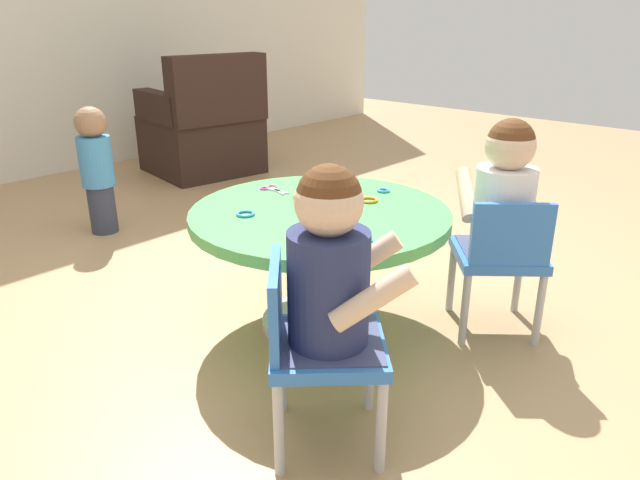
{
  "coord_description": "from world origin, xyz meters",
  "views": [
    {
      "loc": [
        -1.47,
        -1.34,
        1.13
      ],
      "look_at": [
        0.0,
        0.0,
        0.35
      ],
      "focal_mm": 33.07,
      "sensor_mm": 36.0,
      "label": 1
    }
  ],
  "objects_px": {
    "child_chair_right": "(500,256)",
    "child_chair_left": "(315,344)",
    "craft_scissors": "(272,189)",
    "rolling_pin": "(324,200)",
    "toddler_standing": "(97,167)",
    "seated_child_right": "(504,192)",
    "armchair_dark": "(204,131)",
    "seated_child_left": "(331,265)",
    "craft_table": "(320,237)"
  },
  "relations": [
    {
      "from": "child_chair_right",
      "to": "child_chair_left",
      "type": "bearing_deg",
      "value": 174.22
    },
    {
      "from": "craft_scissors",
      "to": "rolling_pin",
      "type": "bearing_deg",
      "value": -94.18
    },
    {
      "from": "craft_scissors",
      "to": "toddler_standing",
      "type": "bearing_deg",
      "value": 94.15
    },
    {
      "from": "child_chair_left",
      "to": "craft_scissors",
      "type": "distance_m",
      "value": 0.93
    },
    {
      "from": "child_chair_left",
      "to": "seated_child_right",
      "type": "bearing_deg",
      "value": -3.97
    },
    {
      "from": "child_chair_right",
      "to": "toddler_standing",
      "type": "relative_size",
      "value": 0.8
    },
    {
      "from": "child_chair_right",
      "to": "rolling_pin",
      "type": "bearing_deg",
      "value": 123.97
    },
    {
      "from": "seated_child_right",
      "to": "armchair_dark",
      "type": "distance_m",
      "value": 2.73
    },
    {
      "from": "seated_child_right",
      "to": "toddler_standing",
      "type": "distance_m",
      "value": 2.09
    },
    {
      "from": "toddler_standing",
      "to": "craft_scissors",
      "type": "xyz_separation_m",
      "value": [
        0.09,
        -1.24,
        0.11
      ]
    },
    {
      "from": "child_chair_left",
      "to": "armchair_dark",
      "type": "xyz_separation_m",
      "value": [
        1.61,
        2.57,
        0.0
      ]
    },
    {
      "from": "toddler_standing",
      "to": "rolling_pin",
      "type": "height_order",
      "value": "toddler_standing"
    },
    {
      "from": "seated_child_right",
      "to": "child_chair_left",
      "type": "bearing_deg",
      "value": 176.03
    },
    {
      "from": "child_chair_right",
      "to": "rolling_pin",
      "type": "xyz_separation_m",
      "value": [
        -0.36,
        0.53,
        0.18
      ]
    },
    {
      "from": "craft_scissors",
      "to": "child_chair_right",
      "type": "bearing_deg",
      "value": -67.8
    },
    {
      "from": "seated_child_left",
      "to": "seated_child_right",
      "type": "distance_m",
      "value": 0.88
    },
    {
      "from": "child_chair_right",
      "to": "armchair_dark",
      "type": "bearing_deg",
      "value": 74.75
    },
    {
      "from": "seated_child_left",
      "to": "child_chair_right",
      "type": "height_order",
      "value": "seated_child_left"
    },
    {
      "from": "craft_table",
      "to": "seated_child_right",
      "type": "bearing_deg",
      "value": -49.0
    },
    {
      "from": "armchair_dark",
      "to": "toddler_standing",
      "type": "height_order",
      "value": "armchair_dark"
    },
    {
      "from": "seated_child_left",
      "to": "toddler_standing",
      "type": "distance_m",
      "value": 2.05
    },
    {
      "from": "seated_child_left",
      "to": "craft_scissors",
      "type": "distance_m",
      "value": 0.92
    },
    {
      "from": "child_chair_right",
      "to": "seated_child_right",
      "type": "distance_m",
      "value": 0.23
    },
    {
      "from": "child_chair_right",
      "to": "toddler_standing",
      "type": "bearing_deg",
      "value": 101.65
    },
    {
      "from": "seated_child_right",
      "to": "craft_scissors",
      "type": "relative_size",
      "value": 3.7
    },
    {
      "from": "child_chair_right",
      "to": "craft_scissors",
      "type": "distance_m",
      "value": 0.9
    },
    {
      "from": "seated_child_right",
      "to": "craft_scissors",
      "type": "xyz_separation_m",
      "value": [
        -0.37,
        0.79,
        -0.07
      ]
    },
    {
      "from": "toddler_standing",
      "to": "craft_table",
      "type": "bearing_deg",
      "value": -88.82
    },
    {
      "from": "seated_child_left",
      "to": "seated_child_right",
      "type": "relative_size",
      "value": 1.0
    },
    {
      "from": "seated_child_right",
      "to": "rolling_pin",
      "type": "height_order",
      "value": "seated_child_right"
    },
    {
      "from": "seated_child_left",
      "to": "child_chair_right",
      "type": "bearing_deg",
      "value": -4.05
    },
    {
      "from": "toddler_standing",
      "to": "rolling_pin",
      "type": "distance_m",
      "value": 1.54
    },
    {
      "from": "child_chair_right",
      "to": "rolling_pin",
      "type": "distance_m",
      "value": 0.66
    },
    {
      "from": "child_chair_left",
      "to": "seated_child_right",
      "type": "xyz_separation_m",
      "value": [
        0.91,
        -0.06,
        0.23
      ]
    },
    {
      "from": "seated_child_right",
      "to": "craft_scissors",
      "type": "distance_m",
      "value": 0.88
    },
    {
      "from": "craft_table",
      "to": "seated_child_left",
      "type": "distance_m",
      "value": 0.67
    },
    {
      "from": "armchair_dark",
      "to": "craft_table",
      "type": "bearing_deg",
      "value": -117.5
    },
    {
      "from": "child_chair_right",
      "to": "craft_scissors",
      "type": "bearing_deg",
      "value": 112.2
    },
    {
      "from": "child_chair_left",
      "to": "armchair_dark",
      "type": "bearing_deg",
      "value": 58.02
    },
    {
      "from": "child_chair_left",
      "to": "toddler_standing",
      "type": "bearing_deg",
      "value": 76.99
    },
    {
      "from": "toddler_standing",
      "to": "craft_scissors",
      "type": "bearing_deg",
      "value": -85.85
    },
    {
      "from": "child_chair_right",
      "to": "rolling_pin",
      "type": "relative_size",
      "value": 2.45
    },
    {
      "from": "seated_child_right",
      "to": "child_chair_right",
      "type": "bearing_deg",
      "value": -139.46
    },
    {
      "from": "rolling_pin",
      "to": "craft_scissors",
      "type": "height_order",
      "value": "rolling_pin"
    },
    {
      "from": "child_chair_right",
      "to": "seated_child_left",
      "type": "bearing_deg",
      "value": 175.95
    },
    {
      "from": "craft_scissors",
      "to": "seated_child_right",
      "type": "bearing_deg",
      "value": -65.31
    },
    {
      "from": "craft_table",
      "to": "toddler_standing",
      "type": "xyz_separation_m",
      "value": [
        -0.03,
        1.55,
        0.0
      ]
    },
    {
      "from": "craft_table",
      "to": "seated_child_left",
      "type": "bearing_deg",
      "value": -135.47
    },
    {
      "from": "child_chair_left",
      "to": "toddler_standing",
      "type": "relative_size",
      "value": 0.8
    },
    {
      "from": "seated_child_left",
      "to": "rolling_pin",
      "type": "relative_size",
      "value": 2.33
    }
  ]
}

